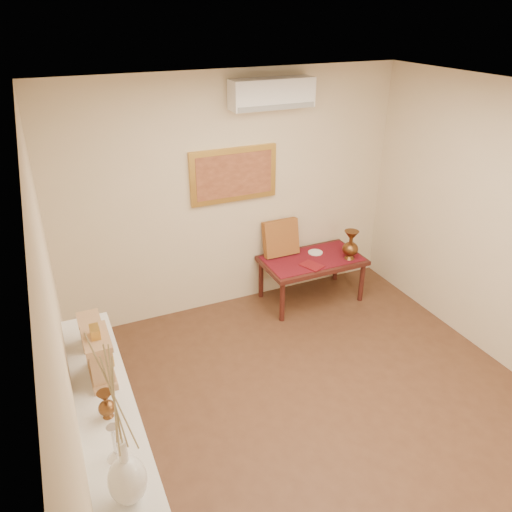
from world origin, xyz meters
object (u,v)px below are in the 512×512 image
white_vase (118,425)px  display_ledge (113,449)px  wooden_chest (91,331)px  brass_urn_tall (351,242)px  low_table (312,264)px  mantel_clock (100,356)px

white_vase → display_ledge: (-0.01, 0.84, -1.01)m
white_vase → wooden_chest: (0.01, 1.44, -0.40)m
brass_urn_tall → display_ledge: size_ratio=0.21×
brass_urn_tall → low_table: size_ratio=0.36×
brass_urn_tall → wooden_chest: bearing=-160.2°
mantel_clock → brass_urn_tall: bearing=26.2°
brass_urn_tall → wooden_chest: 3.26m
display_ledge → wooden_chest: 0.85m
brass_urn_tall → mantel_clock: mantel_clock is taller
wooden_chest → low_table: (2.65, 1.28, -0.62)m
white_vase → mantel_clock: bearing=89.0°
white_vase → brass_urn_tall: 4.04m
display_ledge → mantel_clock: 0.69m
brass_urn_tall → wooden_chest: (-3.05, -1.10, 0.33)m
display_ledge → mantel_clock: mantel_clock is taller
white_vase → brass_urn_tall: size_ratio=2.41×
display_ledge → mantel_clock: bearing=80.7°
white_vase → brass_urn_tall: white_vase is taller
display_ledge → white_vase: bearing=-89.1°
brass_urn_tall → display_ledge: bearing=-151.1°
brass_urn_tall → wooden_chest: wooden_chest is taller
white_vase → display_ledge: size_ratio=0.52×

